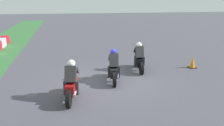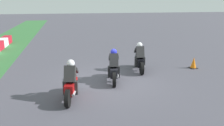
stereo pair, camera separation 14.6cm
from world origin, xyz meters
TOP-DOWN VIEW (x-y plane):
  - ground_plane at (0.00, 0.00)m, footprint 120.00×120.00m
  - rider_lane_a at (1.33, -1.81)m, footprint 2.04×0.59m
  - rider_lane_b at (-0.03, -0.12)m, footprint 2.03×0.62m
  - rider_lane_c at (-1.61, 1.86)m, footprint 2.02×0.63m
  - traffic_cone at (1.15, -4.88)m, footprint 0.40×0.40m

SIDE VIEW (x-z plane):
  - ground_plane at x=0.00m, z-range 0.00..0.00m
  - traffic_cone at x=1.15m, z-range -0.02..0.59m
  - rider_lane_a at x=1.33m, z-range -0.13..1.38m
  - rider_lane_b at x=-0.03m, z-range -0.13..1.38m
  - rider_lane_c at x=-1.61m, z-range -0.13..1.38m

